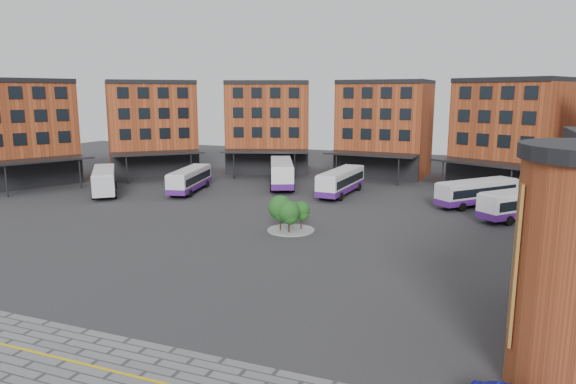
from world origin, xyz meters
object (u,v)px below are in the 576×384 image
at_px(bus_e, 477,192).
at_px(bus_c, 282,173).
at_px(bus_a, 104,179).
at_px(bus_d, 341,181).
at_px(bus_b, 190,179).
at_px(tree_island, 288,212).
at_px(bus_f, 524,203).

bearing_deg(bus_e, bus_c, -146.77).
xyz_separation_m(bus_c, bus_e, (25.31, -3.46, -0.31)).
xyz_separation_m(bus_a, bus_d, (28.22, 10.40, -0.16)).
distance_m(bus_b, bus_c, 12.47).
xyz_separation_m(bus_a, bus_b, (9.44, 5.09, -0.24)).
relative_size(tree_island, bus_d, 0.39).
distance_m(tree_island, bus_e, 24.10).
distance_m(bus_c, bus_e, 25.55).
bearing_deg(bus_b, bus_f, -13.44).
bearing_deg(bus_d, bus_a, -156.26).
xyz_separation_m(bus_b, bus_c, (9.61, 7.94, 0.29)).
bearing_deg(bus_b, bus_d, 2.77).
height_order(tree_island, bus_c, bus_c).
distance_m(bus_a, bus_e, 45.39).
xyz_separation_m(bus_c, bus_f, (29.92, -8.24, -0.27)).
bearing_deg(bus_a, bus_c, -5.34).
relative_size(bus_b, bus_c, 0.87).
bearing_deg(bus_d, bus_b, -160.71).
bearing_deg(bus_f, bus_c, -154.31).
xyz_separation_m(tree_island, bus_b, (-19.09, 13.68, -0.24)).
xyz_separation_m(bus_d, bus_f, (20.75, -5.60, -0.06)).
relative_size(bus_b, bus_f, 1.12).
bearing_deg(bus_c, bus_b, -163.99).
relative_size(bus_c, bus_e, 1.32).
bearing_deg(bus_c, bus_a, -169.19).
height_order(bus_a, bus_f, bus_a).
bearing_deg(bus_b, bus_e, -5.70).
relative_size(bus_a, bus_c, 0.81).
relative_size(tree_island, bus_c, 0.35).
xyz_separation_m(bus_a, bus_f, (48.97, 4.80, -0.22)).
distance_m(bus_a, bus_f, 49.21).
bearing_deg(bus_c, bus_d, -39.61).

